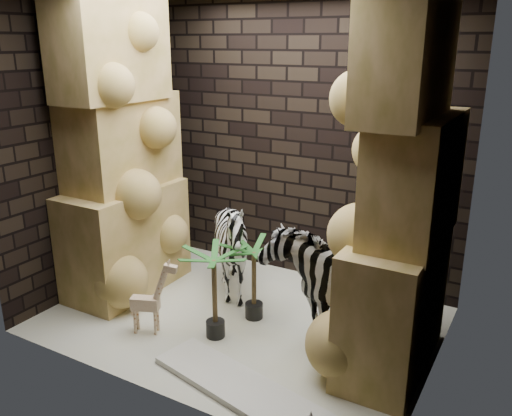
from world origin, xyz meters
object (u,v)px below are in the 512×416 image
Objects in this scene: palm_front at (254,281)px; palm_back at (215,294)px; zebra_left at (233,252)px; surfboard at (247,392)px; zebra_right at (329,260)px; giraffe_toy at (145,295)px.

palm_back is at bearing -105.94° from palm_front.
zebra_left is 1.64m from surfboard.
zebra_right reaches higher than surfboard.
zebra_left is at bearing 147.51° from palm_front.
giraffe_toy is at bearing 178.06° from surfboard.
zebra_left is at bearing 138.17° from surfboard.
zebra_right is at bearing 9.99° from giraffe_toy.
palm_back is (0.58, 0.25, 0.05)m from giraffe_toy.
palm_back reaches higher than giraffe_toy.
surfboard is at bearing -89.63° from zebra_right.
zebra_right is 1.85× the size of giraffe_toy.
zebra_left is at bearing -177.48° from zebra_right.
zebra_right is at bearing 95.50° from surfboard.
surfboard is (0.66, -0.57, -0.39)m from palm_back.
zebra_right is 1.08m from zebra_left.
zebra_right reaches higher than zebra_left.
zebra_left is (-1.06, 0.09, -0.17)m from zebra_right.
palm_back is (-0.13, -0.46, 0.03)m from palm_front.
giraffe_toy reaches higher than surfboard.
giraffe_toy is at bearing -140.63° from zebra_right.
palm_front is at bearing 129.68° from surfboard.
zebra_left is 1.45× the size of palm_front.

